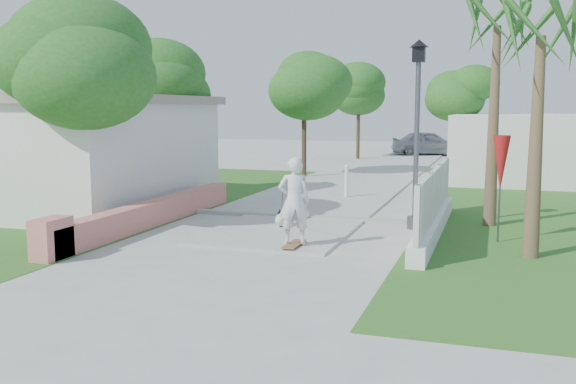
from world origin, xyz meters
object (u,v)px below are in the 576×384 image
at_px(patio_umbrella, 501,164).
at_px(dog, 281,219).
at_px(street_lamp, 417,127).
at_px(skateboarder, 286,202).
at_px(parked_car, 429,143).
at_px(bollard, 346,180).

bearing_deg(patio_umbrella, dog, 179.63).
height_order(street_lamp, dog, street_lamp).
bearing_deg(dog, skateboarder, -85.40).
bearing_deg(patio_umbrella, parked_car, 99.08).
xyz_separation_m(street_lamp, parked_car, (-2.14, 24.26, -1.68)).
distance_m(dog, parked_car, 25.24).
bearing_deg(parked_car, patio_umbrella, 174.59).
relative_size(dog, parked_car, 0.14).
distance_m(patio_umbrella, dog, 5.14).
bearing_deg(parked_car, bollard, 163.88).
bearing_deg(skateboarder, bollard, -111.51).
height_order(street_lamp, skateboarder, street_lamp).
xyz_separation_m(street_lamp, bollard, (-2.70, 4.50, -1.84)).
bearing_deg(dog, parked_car, 69.17).
xyz_separation_m(street_lamp, dog, (-3.03, -0.97, -2.19)).
xyz_separation_m(street_lamp, patio_umbrella, (1.90, -1.00, -0.74)).
distance_m(street_lamp, parked_car, 24.41).
height_order(patio_umbrella, skateboarder, patio_umbrella).
height_order(skateboarder, dog, skateboarder).
bearing_deg(street_lamp, skateboarder, -139.40).
distance_m(skateboarder, dog, 1.43).
xyz_separation_m(bollard, patio_umbrella, (4.60, -5.50, 1.10)).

